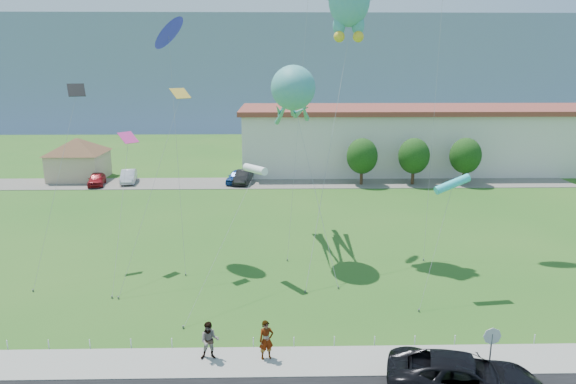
{
  "coord_description": "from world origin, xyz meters",
  "views": [
    {
      "loc": [
        0.22,
        -24.08,
        13.47
      ],
      "look_at": [
        0.91,
        8.0,
        5.57
      ],
      "focal_mm": 32.0,
      "sensor_mm": 36.0,
      "label": 1
    }
  ],
  "objects_px": {
    "warehouse": "(469,138)",
    "parked_car_silver": "(129,176)",
    "stop_sign": "(492,341)",
    "parked_car_black": "(243,177)",
    "pavilion": "(78,154)",
    "octopus_kite": "(293,97)",
    "pedestrian_right": "(210,341)",
    "parked_car_red": "(97,179)",
    "suv": "(466,379)",
    "parked_car_blue": "(237,177)",
    "pedestrian_left": "(266,340)"
  },
  "relations": [
    {
      "from": "warehouse",
      "to": "parked_car_silver",
      "type": "bearing_deg",
      "value": -168.9
    },
    {
      "from": "stop_sign",
      "to": "parked_car_black",
      "type": "relative_size",
      "value": 0.54
    },
    {
      "from": "warehouse",
      "to": "pavilion",
      "type": "bearing_deg",
      "value": -173.16
    },
    {
      "from": "warehouse",
      "to": "stop_sign",
      "type": "relative_size",
      "value": 24.4
    },
    {
      "from": "octopus_kite",
      "to": "warehouse",
      "type": "bearing_deg",
      "value": 51.68
    },
    {
      "from": "pedestrian_right",
      "to": "parked_car_red",
      "type": "distance_m",
      "value": 40.69
    },
    {
      "from": "parked_car_red",
      "to": "suv",
      "type": "bearing_deg",
      "value": -64.7
    },
    {
      "from": "parked_car_black",
      "to": "octopus_kite",
      "type": "distance_m",
      "value": 24.95
    },
    {
      "from": "warehouse",
      "to": "suv",
      "type": "bearing_deg",
      "value": -110.0
    },
    {
      "from": "pavilion",
      "to": "octopus_kite",
      "type": "height_order",
      "value": "octopus_kite"
    },
    {
      "from": "warehouse",
      "to": "parked_car_red",
      "type": "xyz_separation_m",
      "value": [
        -46.64,
        -9.81,
        -3.35
      ]
    },
    {
      "from": "parked_car_black",
      "to": "octopus_kite",
      "type": "bearing_deg",
      "value": -69.0
    },
    {
      "from": "stop_sign",
      "to": "parked_car_red",
      "type": "relative_size",
      "value": 0.6
    },
    {
      "from": "pavilion",
      "to": "suv",
      "type": "relative_size",
      "value": 1.43
    },
    {
      "from": "parked_car_silver",
      "to": "parked_car_black",
      "type": "xyz_separation_m",
      "value": [
        13.58,
        -0.64,
        0.02
      ]
    },
    {
      "from": "parked_car_blue",
      "to": "parked_car_black",
      "type": "xyz_separation_m",
      "value": [
        0.75,
        -0.21,
        0.01
      ]
    },
    {
      "from": "pavilion",
      "to": "octopus_kite",
      "type": "xyz_separation_m",
      "value": [
        25.34,
        -25.2,
        8.3
      ]
    },
    {
      "from": "parked_car_blue",
      "to": "parked_car_black",
      "type": "distance_m",
      "value": 0.78
    },
    {
      "from": "parked_car_red",
      "to": "octopus_kite",
      "type": "distance_m",
      "value": 32.44
    },
    {
      "from": "suv",
      "to": "octopus_kite",
      "type": "height_order",
      "value": "octopus_kite"
    },
    {
      "from": "parked_car_silver",
      "to": "suv",
      "type": "bearing_deg",
      "value": -68.11
    },
    {
      "from": "stop_sign",
      "to": "pedestrian_left",
      "type": "xyz_separation_m",
      "value": [
        -9.83,
        1.72,
        -0.82
      ]
    },
    {
      "from": "pedestrian_left",
      "to": "parked_car_black",
      "type": "bearing_deg",
      "value": 78.95
    },
    {
      "from": "warehouse",
      "to": "pedestrian_left",
      "type": "relative_size",
      "value": 32.14
    },
    {
      "from": "parked_car_black",
      "to": "stop_sign",
      "type": "bearing_deg",
      "value": -63.29
    },
    {
      "from": "parked_car_blue",
      "to": "octopus_kite",
      "type": "xyz_separation_m",
      "value": [
        5.87,
        -22.26,
        10.51
      ]
    },
    {
      "from": "warehouse",
      "to": "parked_car_black",
      "type": "distance_m",
      "value": 31.32
    },
    {
      "from": "pavilion",
      "to": "octopus_kite",
      "type": "distance_m",
      "value": 36.69
    },
    {
      "from": "warehouse",
      "to": "parked_car_silver",
      "type": "xyz_separation_m",
      "value": [
        -43.35,
        -8.51,
        -3.32
      ]
    },
    {
      "from": "parked_car_red",
      "to": "stop_sign",
      "type": "bearing_deg",
      "value": -62.24
    },
    {
      "from": "parked_car_silver",
      "to": "pedestrian_left",
      "type": "bearing_deg",
      "value": -75.57
    },
    {
      "from": "parked_car_red",
      "to": "parked_car_black",
      "type": "height_order",
      "value": "parked_car_black"
    },
    {
      "from": "parked_car_blue",
      "to": "parked_car_black",
      "type": "bearing_deg",
      "value": -2.59
    },
    {
      "from": "parked_car_blue",
      "to": "octopus_kite",
      "type": "distance_m",
      "value": 25.31
    },
    {
      "from": "pavilion",
      "to": "warehouse",
      "type": "relative_size",
      "value": 0.15
    },
    {
      "from": "warehouse",
      "to": "suv",
      "type": "height_order",
      "value": "warehouse"
    },
    {
      "from": "parked_car_black",
      "to": "parked_car_silver",
      "type": "bearing_deg",
      "value": -174.78
    },
    {
      "from": "parked_car_black",
      "to": "pedestrian_left",
      "type": "bearing_deg",
      "value": -76.8
    },
    {
      "from": "pavilion",
      "to": "stop_sign",
      "type": "relative_size",
      "value": 3.68
    },
    {
      "from": "stop_sign",
      "to": "parked_car_silver",
      "type": "height_order",
      "value": "stop_sign"
    },
    {
      "from": "parked_car_red",
      "to": "parked_car_black",
      "type": "xyz_separation_m",
      "value": [
        16.87,
        0.65,
        0.05
      ]
    },
    {
      "from": "pedestrian_right",
      "to": "parked_car_black",
      "type": "relative_size",
      "value": 0.4
    },
    {
      "from": "octopus_kite",
      "to": "pedestrian_right",
      "type": "bearing_deg",
      "value": -105.8
    },
    {
      "from": "warehouse",
      "to": "pedestrian_left",
      "type": "xyz_separation_m",
      "value": [
        -26.33,
        -46.49,
        -3.08
      ]
    },
    {
      "from": "pavilion",
      "to": "parked_car_blue",
      "type": "distance_m",
      "value": 19.82
    },
    {
      "from": "octopus_kite",
      "to": "parked_car_red",
      "type": "bearing_deg",
      "value": 135.78
    },
    {
      "from": "pavilion",
      "to": "octopus_kite",
      "type": "relative_size",
      "value": 0.68
    },
    {
      "from": "warehouse",
      "to": "stop_sign",
      "type": "distance_m",
      "value": 51.0
    },
    {
      "from": "pavilion",
      "to": "stop_sign",
      "type": "height_order",
      "value": "pavilion"
    },
    {
      "from": "pavilion",
      "to": "pedestrian_right",
      "type": "bearing_deg",
      "value": -62.54
    }
  ]
}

